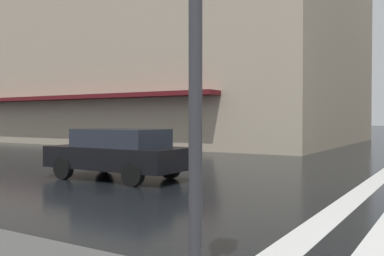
% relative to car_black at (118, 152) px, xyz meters
% --- Properties ---
extents(haussmann_block_mid, '(19.94, 27.65, 20.17)m').
position_rel_car_black_xyz_m(haussmann_block_mid, '(19.37, 11.65, 9.12)').
color(haussmann_block_mid, tan).
rests_on(haussmann_block_mid, ground_plane).
extents(car_black, '(1.85, 4.10, 1.41)m').
position_rel_car_black_xyz_m(car_black, '(0.00, 0.00, 0.00)').
color(car_black, black).
rests_on(car_black, ground_plane).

